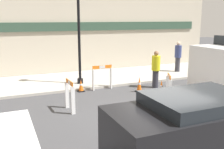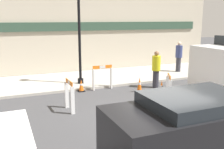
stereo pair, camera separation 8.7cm
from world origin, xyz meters
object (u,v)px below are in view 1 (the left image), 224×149
(parked_car_1, at_px, (197,126))
(streetlamp_post, at_px, (79,22))
(person_pedestrian, at_px, (178,56))
(person_worker, at_px, (156,68))

(parked_car_1, bearing_deg, streetlamp_post, 92.09)
(person_pedestrian, bearing_deg, parked_car_1, 65.50)
(person_worker, relative_size, parked_car_1, 0.44)
(person_pedestrian, distance_m, parked_car_1, 10.43)
(person_pedestrian, xyz_separation_m, parked_car_1, (-5.98, -8.54, -0.12))
(streetlamp_post, height_order, person_worker, streetlamp_post)
(person_pedestrian, height_order, parked_car_1, person_pedestrian)
(streetlamp_post, distance_m, person_worker, 4.25)
(person_worker, bearing_deg, streetlamp_post, -54.19)
(streetlamp_post, relative_size, parked_car_1, 1.15)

